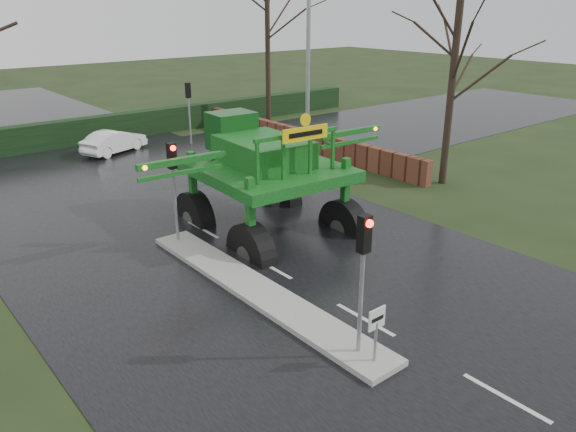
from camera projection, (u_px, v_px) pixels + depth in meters
ground at (365, 320)px, 14.59m from camera, size 140.00×140.00×0.00m
road_main at (176, 215)px, 21.81m from camera, size 14.00×80.00×0.02m
road_cross at (113, 180)px, 26.14m from camera, size 80.00×12.00×0.02m
median_island at (256, 290)px, 15.95m from camera, size 1.20×10.00×0.16m
hedge_row at (54, 135)px, 31.65m from camera, size 44.00×0.90×1.50m
brick_wall at (287, 136)px, 32.16m from camera, size 0.40×20.00×1.20m
keep_left_sign at (376, 326)px, 12.36m from camera, size 0.50×0.07×1.35m
traffic_signal_near at (363, 256)px, 12.17m from camera, size 0.26×0.33×3.52m
traffic_signal_mid at (173, 171)px, 18.31m from camera, size 0.26×0.33×3.52m
traffic_signal_far at (188, 99)px, 31.98m from camera, size 0.26×0.33×3.52m
street_light_right at (303, 43)px, 25.99m from camera, size 3.85×0.30×10.00m
tree_right_near at (454, 66)px, 23.90m from camera, size 5.60×5.60×9.64m
tree_right_far at (267, 24)px, 35.16m from camera, size 7.00×7.00×12.05m
crop_sprayer at (245, 176)px, 17.58m from camera, size 9.98×6.48×5.58m
white_sedan at (115, 153)px, 30.89m from camera, size 4.02×2.63×1.25m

